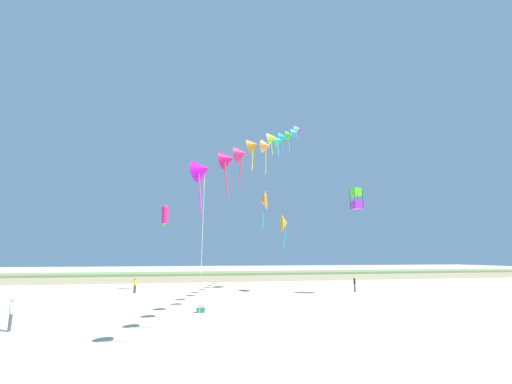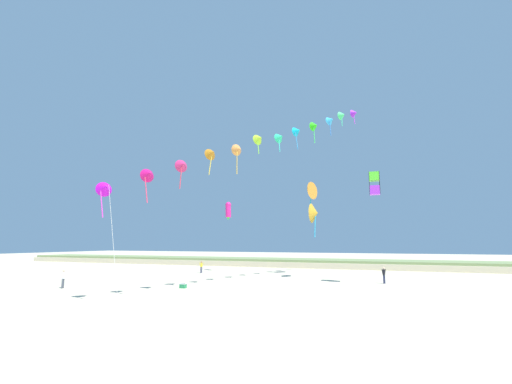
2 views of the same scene
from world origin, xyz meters
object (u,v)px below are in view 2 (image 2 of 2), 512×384
person_near_left (384,274)px  large_kite_mid_trail (310,191)px  person_mid_center (201,266)px  beach_cooler (183,286)px  large_kite_outer_drift (374,183)px  large_kite_high_solo (228,210)px  large_kite_low_lead (315,213)px  person_near_right (63,277)px

person_near_left → large_kite_mid_trail: (-8.80, 6.58, 10.00)m
person_mid_center → beach_cooler: person_mid_center is taller
large_kite_outer_drift → large_kite_high_solo: bearing=156.2°
person_mid_center → large_kite_outer_drift: bearing=-14.9°
person_mid_center → large_kite_mid_trail: size_ratio=0.35×
person_mid_center → large_kite_high_solo: size_ratio=0.61×
large_kite_mid_trail → large_kite_low_lead: bearing=-72.4°
person_near_left → large_kite_high_solo: bearing=161.7°
person_mid_center → large_kite_mid_trail: bearing=9.9°
person_near_right → large_kite_outer_drift: 31.11m
large_kite_high_solo → person_mid_center: bearing=-131.7°
large_kite_mid_trail → beach_cooler: (-8.52, -16.87, -10.74)m
large_kite_low_lead → beach_cooler: bearing=-128.9°
person_near_left → person_near_right: size_ratio=0.96×
beach_cooler → large_kite_high_solo: bearing=102.0°
person_mid_center → large_kite_mid_trail: 18.04m
person_near_left → large_kite_outer_drift: size_ratio=0.72×
person_near_left → large_kite_low_lead: size_ratio=0.41×
large_kite_low_lead → large_kite_high_solo: bearing=160.3°
person_near_left → beach_cooler: (-17.33, -10.29, -0.74)m
large_kite_mid_trail → beach_cooler: 21.74m
person_near_right → person_mid_center: bearing=77.7°
large_kite_mid_trail → large_kite_high_solo: large_kite_mid_trail is taller
person_mid_center → large_kite_outer_drift: 25.65m
person_near_left → large_kite_outer_drift: bearing=-100.9°
large_kite_mid_trail → large_kite_outer_drift: 12.14m
person_near_left → large_kite_mid_trail: size_ratio=0.35×
person_near_left → person_near_right: 31.07m
large_kite_low_lead → beach_cooler: 17.49m
person_near_right → large_kite_mid_trail: size_ratio=0.37×
person_near_right → person_near_left: bearing=27.4°
large_kite_high_solo → beach_cooler: 19.60m
large_kite_low_lead → large_kite_outer_drift: bearing=-31.2°
beach_cooler → large_kite_mid_trail: bearing=63.2°
large_kite_low_lead → large_kite_outer_drift: (6.95, -4.21, 2.47)m
large_kite_mid_trail → large_kite_high_solo: size_ratio=1.75×
person_near_left → large_kite_high_solo: 23.46m
person_near_left → large_kite_low_lead: large_kite_low_lead is taller
large_kite_low_lead → beach_cooler: (-9.96, -12.34, -7.38)m
person_mid_center → beach_cooler: bearing=-66.4°
large_kite_high_solo → large_kite_mid_trail: bearing=-1.6°
person_near_right → large_kite_low_lead: large_kite_low_lead is taller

